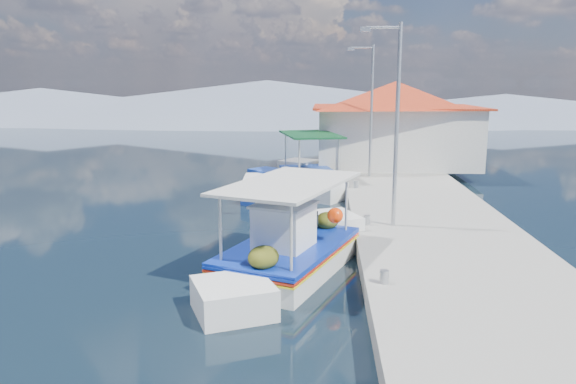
{
  "coord_description": "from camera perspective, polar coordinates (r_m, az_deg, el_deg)",
  "views": [
    {
      "loc": [
        2.46,
        -14.29,
        4.77
      ],
      "look_at": [
        1.3,
        2.98,
        1.3
      ],
      "focal_mm": 33.82,
      "sensor_mm": 36.0,
      "label": 1
    }
  ],
  "objects": [
    {
      "name": "caique_blue_hull",
      "position": [
        23.75,
        -2.58,
        0.43
      ],
      "size": [
        1.98,
        5.87,
        1.05
      ],
      "rotation": [
        0.0,
        0.0,
        -0.07
      ],
      "color": "#1C40A9",
      "rests_on": "ground"
    },
    {
      "name": "ground",
      "position": [
        15.26,
        -5.68,
        -6.94
      ],
      "size": [
        160.0,
        160.0,
        0.0
      ],
      "primitive_type": "plane",
      "color": "black",
      "rests_on": "ground"
    },
    {
      "name": "main_caique",
      "position": [
        14.04,
        0.04,
        -6.35
      ],
      "size": [
        4.13,
        7.45,
        2.62
      ],
      "rotation": [
        0.0,
        0.0,
        0.36
      ],
      "color": "white",
      "rests_on": "ground"
    },
    {
      "name": "quay",
      "position": [
        21.07,
        13.14,
        -1.36
      ],
      "size": [
        5.0,
        44.0,
        0.5
      ],
      "primitive_type": "cube",
      "color": "gray",
      "rests_on": "ground"
    },
    {
      "name": "harbor_building",
      "position": [
        29.59,
        11.18,
        7.26
      ],
      "size": [
        10.49,
        10.49,
        4.4
      ],
      "color": "white",
      "rests_on": "quay"
    },
    {
      "name": "lamp_post_near",
      "position": [
        16.44,
        11.09,
        7.92
      ],
      "size": [
        1.21,
        0.14,
        6.0
      ],
      "color": "#A5A8AD",
      "rests_on": "quay"
    },
    {
      "name": "bollards",
      "position": [
        20.01,
        7.59,
        -0.65
      ],
      "size": [
        0.2,
        17.2,
        0.3
      ],
      "color": "#A5A8AD",
      "rests_on": "quay"
    },
    {
      "name": "lamp_post_far",
      "position": [
        25.39,
        8.57,
        9.14
      ],
      "size": [
        1.21,
        0.14,
        6.0
      ],
      "color": "#A5A8AD",
      "rests_on": "quay"
    },
    {
      "name": "mountain_ridge",
      "position": [
        70.46,
        7.25,
        9.03
      ],
      "size": [
        171.4,
        96.0,
        5.5
      ],
      "color": "slate",
      "rests_on": "ground"
    },
    {
      "name": "caique_green_canopy",
      "position": [
        25.2,
        2.42,
        1.38
      ],
      "size": [
        3.41,
        7.29,
        2.81
      ],
      "rotation": [
        0.0,
        0.0,
        -0.24
      ],
      "color": "white",
      "rests_on": "ground"
    }
  ]
}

